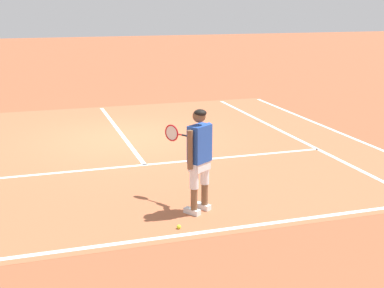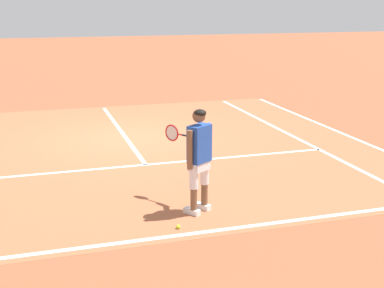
% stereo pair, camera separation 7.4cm
% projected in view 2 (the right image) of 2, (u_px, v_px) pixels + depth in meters
% --- Properties ---
extents(ground_plane, '(80.00, 80.00, 0.00)m').
position_uv_depth(ground_plane, '(126.00, 138.00, 13.34)').
color(ground_plane, '#9E5133').
extents(court_inner_surface, '(10.98, 10.36, 0.00)m').
position_uv_depth(court_inner_surface, '(133.00, 148.00, 12.45)').
color(court_inner_surface, '#B2603D').
rests_on(court_inner_surface, ground).
extents(line_baseline, '(10.98, 0.10, 0.01)m').
position_uv_depth(line_baseline, '(196.00, 233.00, 7.85)').
color(line_baseline, white).
rests_on(line_baseline, ground).
extents(line_service, '(8.23, 0.10, 0.01)m').
position_uv_depth(line_service, '(146.00, 165.00, 11.13)').
color(line_service, white).
rests_on(line_service, ground).
extents(line_centre_service, '(0.10, 6.40, 0.01)m').
position_uv_depth(line_centre_service, '(120.00, 130.00, 14.09)').
color(line_centre_service, white).
rests_on(line_centre_service, ground).
extents(line_singles_right, '(0.10, 9.96, 0.01)m').
position_uv_depth(line_singles_right, '(291.00, 135.00, 13.60)').
color(line_singles_right, white).
rests_on(line_singles_right, ground).
extents(line_doubles_right, '(0.10, 9.96, 0.01)m').
position_uv_depth(line_doubles_right, '(338.00, 131.00, 13.99)').
color(line_doubles_right, white).
rests_on(line_doubles_right, ground).
extents(tennis_player, '(0.59, 1.21, 1.71)m').
position_uv_depth(tennis_player, '(198.00, 154.00, 8.41)').
color(tennis_player, white).
rests_on(tennis_player, ground).
extents(tennis_ball_near_feet, '(0.07, 0.07, 0.07)m').
position_uv_depth(tennis_ball_near_feet, '(178.00, 227.00, 8.00)').
color(tennis_ball_near_feet, '#CCE02D').
rests_on(tennis_ball_near_feet, ground).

